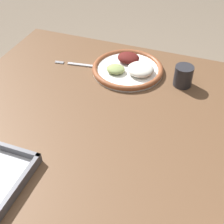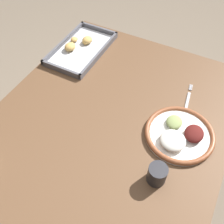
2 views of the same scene
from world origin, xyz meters
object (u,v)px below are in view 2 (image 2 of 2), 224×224
object	(u,v)px
fork	(187,102)
dinner_plate	(180,134)
baking_tray	(81,48)
drinking_cup	(157,174)

from	to	relation	value
fork	dinner_plate	bearing A→B (deg)	179.45
baking_tray	drinking_cup	size ratio (longest dim) A/B	5.00
fork	baking_tray	world-z (taller)	baking_tray
dinner_plate	drinking_cup	bearing A→B (deg)	175.81
baking_tray	dinner_plate	bearing A→B (deg)	-114.47
baking_tray	fork	bearing A→B (deg)	-99.22
fork	baking_tray	bearing A→B (deg)	72.84
dinner_plate	fork	size ratio (longest dim) A/B	1.38
drinking_cup	dinner_plate	bearing A→B (deg)	-4.19
dinner_plate	baking_tray	xyz separation A→B (m)	(0.28, 0.62, -0.00)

